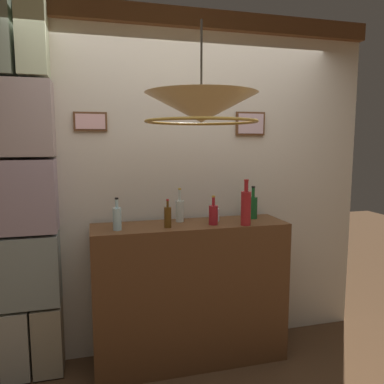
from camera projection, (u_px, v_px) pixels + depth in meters
panelled_rear_partition at (181, 175)px, 3.10m from camera, size 3.22×0.15×2.74m
stone_pillar at (25, 197)px, 2.68m from camera, size 0.44×0.31×2.67m
bar_shelf_unit at (190, 293)px, 2.94m from camera, size 1.48×0.42×1.11m
liquor_bottle_whiskey at (180, 210)px, 2.93m from camera, size 0.06×0.06×0.26m
liquor_bottle_sherry at (168, 217)px, 2.73m from camera, size 0.05×0.05×0.21m
liquor_bottle_vodka at (253, 207)px, 3.05m from camera, size 0.07×0.07×0.26m
liquor_bottle_mezcal at (213, 214)px, 2.83m from camera, size 0.07×0.07×0.22m
liquor_bottle_vermouth at (117, 218)px, 2.65m from camera, size 0.06×0.06×0.23m
liquor_bottle_brandy at (246, 207)px, 2.80m from camera, size 0.07×0.07×0.34m
glass_tumbler_rocks at (215, 215)px, 2.96m from camera, size 0.06×0.06×0.10m
pendant_lamp at (201, 109)px, 2.09m from camera, size 0.63×0.63×0.55m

